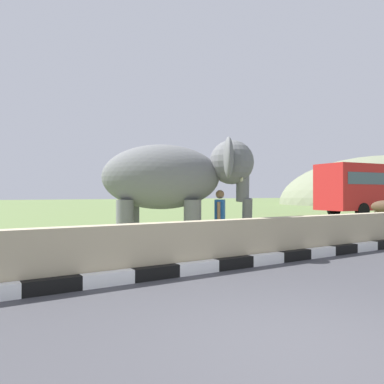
# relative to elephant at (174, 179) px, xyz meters

# --- Properties ---
(ground_plane) EXTENTS (220.00, 220.00, 0.00)m
(ground_plane) POSITION_rel_elephant_xyz_m (-1.95, -6.11, -1.94)
(ground_plane) COLOR #5E7440
(asphalt_road) EXTENTS (120.00, 7.04, 0.01)m
(asphalt_road) POSITION_rel_elephant_xyz_m (-1.95, -6.11, -1.94)
(asphalt_road) COLOR #3D3D42
(asphalt_road) RESTS_ON ground_plane
(striped_curb) EXTENTS (16.20, 0.20, 0.24)m
(striped_curb) POSITION_rel_elephant_xyz_m (-2.30, -2.53, -1.82)
(striped_curb) COLOR white
(striped_curb) RESTS_ON ground_plane
(barrier_parapet) EXTENTS (28.00, 0.36, 1.00)m
(barrier_parapet) POSITION_rel_elephant_xyz_m (0.05, -2.23, -1.44)
(barrier_parapet) COLOR tan
(barrier_parapet) RESTS_ON ground_plane
(elephant) EXTENTS (3.95, 3.57, 2.96)m
(elephant) POSITION_rel_elephant_xyz_m (0.00, 0.00, 0.00)
(elephant) COLOR slate
(elephant) RESTS_ON ground_plane
(person_handler) EXTENTS (0.52, 0.53, 1.66)m
(person_handler) POSITION_rel_elephant_xyz_m (1.10, -0.52, -1.02)
(person_handler) COLOR navy
(person_handler) RESTS_ON ground_plane
(bus_red) EXTENTS (10.13, 3.58, 3.50)m
(bus_red) POSITION_rel_elephant_xyz_m (20.17, 6.49, 0.14)
(bus_red) COLOR #B21E1E
(bus_red) RESTS_ON ground_plane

